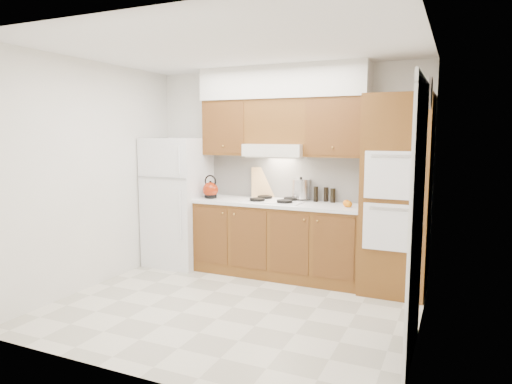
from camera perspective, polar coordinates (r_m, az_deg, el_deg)
floor at (r=4.86m, az=-2.94°, el=-14.18°), size 3.60×3.60×0.00m
ceiling at (r=4.59m, az=-3.16°, el=17.60°), size 3.60×3.60×0.00m
wall_back at (r=5.91m, az=3.60°, el=2.66°), size 3.60×0.02×2.60m
wall_left at (r=5.60m, az=-19.69°, el=1.98°), size 0.02×3.00×2.60m
wall_right at (r=4.06m, az=20.21°, el=0.08°), size 0.02×3.00×2.60m
fridge at (r=6.29m, az=-9.69°, el=-1.19°), size 0.75×0.72×1.72m
base_cabinets at (r=5.76m, az=2.72°, el=-6.03°), size 2.11×0.60×0.90m
countertop at (r=5.66m, az=2.71°, el=-1.41°), size 2.13×0.62×0.04m
backsplash at (r=5.90m, az=3.77°, el=1.87°), size 2.11×0.03×0.56m
oven_cabinet at (r=5.28m, az=17.12°, el=-0.40°), size 0.70×0.65×2.20m
upper_cab_left at (r=6.03m, az=-3.35°, el=7.99°), size 0.63×0.33×0.70m
upper_cab_right at (r=5.52m, az=10.07°, el=7.95°), size 0.73×0.33×0.70m
range_hood at (r=5.70m, az=2.59°, el=5.26°), size 0.75×0.45×0.15m
upper_cab_over_hood at (r=5.75m, az=2.84°, el=8.77°), size 0.75×0.33×0.55m
soffit at (r=5.75m, az=3.29°, el=13.51°), size 2.13×0.36×0.40m
cooktop at (r=5.69m, az=2.32°, el=-1.10°), size 0.74×0.50×0.01m
doorway at (r=3.75m, az=19.47°, el=-4.32°), size 0.02×0.90×2.10m
wall_clock at (r=4.59m, az=20.99°, el=11.47°), size 0.02×0.30×0.30m
kettle at (r=5.96m, az=-5.71°, el=0.27°), size 0.22×0.22×0.20m
cutting_board at (r=5.99m, az=0.88°, el=1.20°), size 0.32×0.22×0.40m
stock_pot at (r=5.75m, az=5.63°, el=0.37°), size 0.25×0.25×0.23m
condiment_a at (r=5.69m, az=7.48°, el=-0.26°), size 0.06×0.06×0.19m
condiment_b at (r=5.72m, az=8.74°, el=-0.29°), size 0.07×0.07×0.18m
condiment_c at (r=5.65m, az=9.59°, el=-0.43°), size 0.06×0.06×0.17m
orange_near at (r=5.32m, az=11.54°, el=-1.51°), size 0.08×0.08×0.07m
orange_far at (r=5.34m, az=11.25°, el=-1.41°), size 0.09×0.09×0.08m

